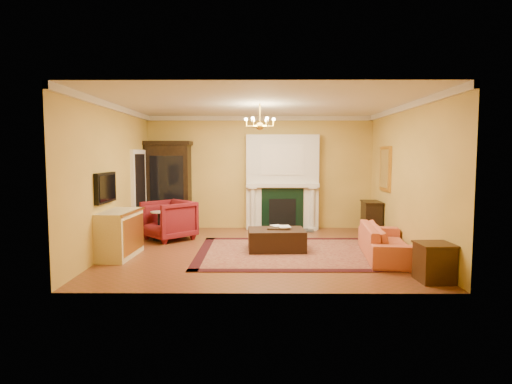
{
  "coord_description": "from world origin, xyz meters",
  "views": [
    {
      "loc": [
        -0.02,
        -8.71,
        1.98
      ],
      "look_at": [
        -0.08,
        0.3,
        1.19
      ],
      "focal_mm": 30.0,
      "sensor_mm": 36.0,
      "label": 1
    }
  ],
  "objects_px": {
    "end_table": "(434,263)",
    "coral_sofa": "(387,236)",
    "leather_ottoman": "(276,240)",
    "pedestal_table": "(159,223)",
    "console_table": "(371,218)",
    "wingback_armchair": "(169,218)",
    "china_cabinet": "(169,188)",
    "commode": "(119,234)"
  },
  "relations": [
    {
      "from": "pedestal_table",
      "to": "commode",
      "type": "relative_size",
      "value": 0.55
    },
    {
      "from": "wingback_armchair",
      "to": "coral_sofa",
      "type": "height_order",
      "value": "wingback_armchair"
    },
    {
      "from": "pedestal_table",
      "to": "coral_sofa",
      "type": "bearing_deg",
      "value": -19.57
    },
    {
      "from": "wingback_armchair",
      "to": "pedestal_table",
      "type": "bearing_deg",
      "value": -131.43
    },
    {
      "from": "pedestal_table",
      "to": "end_table",
      "type": "height_order",
      "value": "pedestal_table"
    },
    {
      "from": "coral_sofa",
      "to": "leather_ottoman",
      "type": "xyz_separation_m",
      "value": [
        -2.1,
        0.6,
        -0.19
      ]
    },
    {
      "from": "china_cabinet",
      "to": "console_table",
      "type": "xyz_separation_m",
      "value": [
        5.17,
        -0.67,
        -0.72
      ]
    },
    {
      "from": "commode",
      "to": "pedestal_table",
      "type": "bearing_deg",
      "value": 80.18
    },
    {
      "from": "commode",
      "to": "leather_ottoman",
      "type": "bearing_deg",
      "value": 13.63
    },
    {
      "from": "console_table",
      "to": "leather_ottoman",
      "type": "xyz_separation_m",
      "value": [
        -2.44,
        -1.82,
        -0.17
      ]
    },
    {
      "from": "end_table",
      "to": "commode",
      "type": "bearing_deg",
      "value": 163.79
    },
    {
      "from": "pedestal_table",
      "to": "console_table",
      "type": "distance_m",
      "value": 5.18
    },
    {
      "from": "wingback_armchair",
      "to": "commode",
      "type": "xyz_separation_m",
      "value": [
        -0.62,
        -1.68,
        -0.05
      ]
    },
    {
      "from": "commode",
      "to": "leather_ottoman",
      "type": "relative_size",
      "value": 1.05
    },
    {
      "from": "china_cabinet",
      "to": "pedestal_table",
      "type": "distance_m",
      "value": 1.57
    },
    {
      "from": "china_cabinet",
      "to": "commode",
      "type": "relative_size",
      "value": 1.84
    },
    {
      "from": "china_cabinet",
      "to": "wingback_armchair",
      "type": "bearing_deg",
      "value": -76.63
    },
    {
      "from": "wingback_armchair",
      "to": "end_table",
      "type": "bearing_deg",
      "value": 11.74
    },
    {
      "from": "commode",
      "to": "end_table",
      "type": "bearing_deg",
      "value": -13.11
    },
    {
      "from": "coral_sofa",
      "to": "end_table",
      "type": "distance_m",
      "value": 1.58
    },
    {
      "from": "wingback_armchair",
      "to": "commode",
      "type": "height_order",
      "value": "wingback_armchair"
    },
    {
      "from": "wingback_armchair",
      "to": "end_table",
      "type": "distance_m",
      "value": 5.84
    },
    {
      "from": "console_table",
      "to": "leather_ottoman",
      "type": "relative_size",
      "value": 0.7
    },
    {
      "from": "commode",
      "to": "console_table",
      "type": "bearing_deg",
      "value": 26.58
    },
    {
      "from": "end_table",
      "to": "leather_ottoman",
      "type": "relative_size",
      "value": 0.5
    },
    {
      "from": "commode",
      "to": "end_table",
      "type": "relative_size",
      "value": 2.09
    },
    {
      "from": "china_cabinet",
      "to": "wingback_armchair",
      "type": "xyz_separation_m",
      "value": [
        0.28,
        -1.38,
        -0.61
      ]
    },
    {
      "from": "end_table",
      "to": "leather_ottoman",
      "type": "bearing_deg",
      "value": 137.78
    },
    {
      "from": "commode",
      "to": "coral_sofa",
      "type": "xyz_separation_m",
      "value": [
        5.17,
        -0.03,
        -0.03
      ]
    },
    {
      "from": "china_cabinet",
      "to": "wingback_armchair",
      "type": "relative_size",
      "value": 2.21
    },
    {
      "from": "end_table",
      "to": "coral_sofa",
      "type": "bearing_deg",
      "value": 100.15
    },
    {
      "from": "coral_sofa",
      "to": "china_cabinet",
      "type": "bearing_deg",
      "value": 64.15
    },
    {
      "from": "china_cabinet",
      "to": "pedestal_table",
      "type": "bearing_deg",
      "value": -86.15
    },
    {
      "from": "commode",
      "to": "leather_ottoman",
      "type": "distance_m",
      "value": 3.13
    },
    {
      "from": "pedestal_table",
      "to": "console_table",
      "type": "bearing_deg",
      "value": 8.02
    },
    {
      "from": "end_table",
      "to": "console_table",
      "type": "relative_size",
      "value": 0.72
    },
    {
      "from": "wingback_armchair",
      "to": "end_table",
      "type": "relative_size",
      "value": 1.74
    },
    {
      "from": "end_table",
      "to": "wingback_armchair",
      "type": "bearing_deg",
      "value": 145.95
    },
    {
      "from": "wingback_armchair",
      "to": "china_cabinet",
      "type": "bearing_deg",
      "value": 147.21
    },
    {
      "from": "leather_ottoman",
      "to": "console_table",
      "type": "bearing_deg",
      "value": 33.86
    },
    {
      "from": "china_cabinet",
      "to": "end_table",
      "type": "height_order",
      "value": "china_cabinet"
    },
    {
      "from": "commode",
      "to": "coral_sofa",
      "type": "distance_m",
      "value": 5.17
    }
  ]
}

